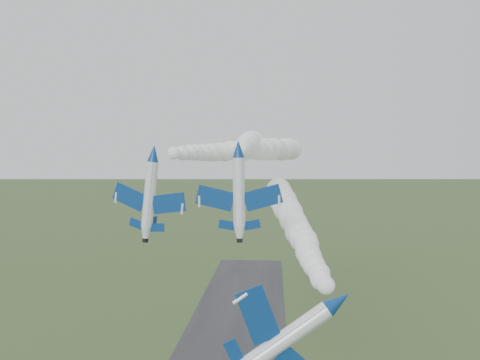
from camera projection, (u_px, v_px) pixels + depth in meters
The scene contains 6 objects.
jet_lead at pixel (339, 302), 46.61m from camera, with size 6.70×13.54×9.23m.
smoke_trail_jet_lead at pixel (293, 220), 84.62m from camera, with size 5.47×69.74×5.47m, color white, non-canonical shape.
jet_pair_left at pixel (153, 153), 69.24m from camera, with size 10.83×12.64×3.24m.
smoke_trail_jet_pair_left at pixel (250, 150), 106.71m from camera, with size 5.39×73.56×5.39m, color white, non-canonical shape.
jet_pair_right at pixel (238, 149), 68.77m from camera, with size 11.01×13.28×3.28m.
smoke_trail_jet_pair_right at pixel (248, 145), 101.14m from camera, with size 5.19×58.38×5.19m, color white, non-canonical shape.
Camera 1 is at (9.26, -50.62, 40.99)m, focal length 40.00 mm.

